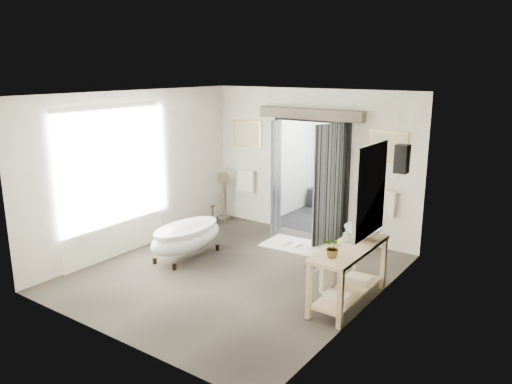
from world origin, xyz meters
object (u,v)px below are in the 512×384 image
clawfoot_tub (187,237)px  vanity (347,269)px  basin (363,232)px  rug (296,245)px

clawfoot_tub → vanity: size_ratio=1.00×
vanity → basin: bearing=86.2°
clawfoot_tub → basin: bearing=8.1°
vanity → rug: (-1.80, 1.61, -0.50)m
vanity → basin: size_ratio=2.91×
rug → basin: basin is taller
rug → vanity: bearing=-41.8°
basin → rug: bearing=137.4°
rug → basin: (1.82, -1.18, 0.94)m
clawfoot_tub → rug: clawfoot_tub is taller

